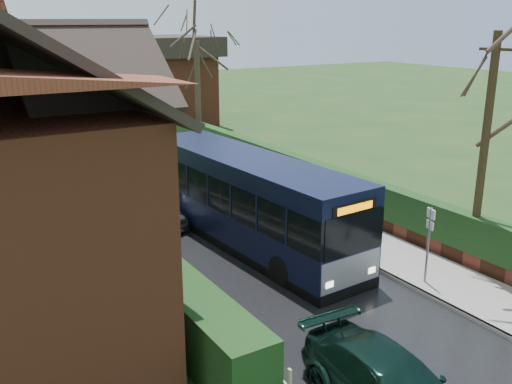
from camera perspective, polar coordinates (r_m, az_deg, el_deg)
ground at (r=16.36m, az=6.44°, el=-11.49°), size 140.00×140.00×0.00m
road at (r=24.33m, az=-8.16°, el=-1.80°), size 6.00×100.00×0.02m
pavement at (r=26.18m, az=0.37°, el=-0.12°), size 2.50×100.00×0.14m
kerb_right at (r=25.60m, az=-1.91°, el=-0.54°), size 0.12×100.00×0.14m
kerb_left at (r=23.35m, az=-15.02°, el=-2.93°), size 0.12×100.00×0.10m
front_hedge at (r=18.38m, az=-13.10°, el=-5.77°), size 1.20×16.00×1.60m
picket_fence at (r=18.74m, az=-10.86°, el=-6.33°), size 0.10×16.00×0.90m
right_wall_hedge at (r=26.75m, az=3.19°, el=2.34°), size 0.60×50.00×1.80m
bus at (r=20.13m, az=-0.74°, el=-0.92°), size 3.02×10.62×3.19m
car_silver at (r=22.56m, az=-10.50°, el=-1.75°), size 2.08×3.90×1.26m
car_distant at (r=52.49m, az=-19.42°, el=8.15°), size 1.74×3.69×1.17m
bus_stop_sign at (r=17.62m, az=16.92°, el=-4.15°), size 0.16×0.37×2.49m
telegraph_pole at (r=18.77m, az=21.79°, el=3.44°), size 0.38×0.94×7.44m
tree_right_far at (r=34.64m, az=-6.02°, el=15.53°), size 4.81×4.81×9.30m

